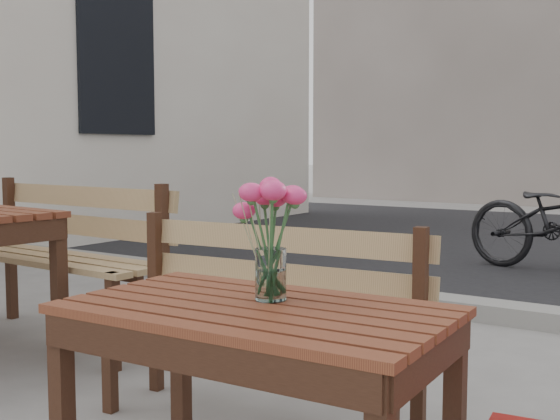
# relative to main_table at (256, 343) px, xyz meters

# --- Properties ---
(street) EXTENTS (30.00, 8.12, 0.12)m
(street) POSITION_rel_main_table_xyz_m (-0.22, 5.00, -0.54)
(street) COLOR black
(street) RESTS_ON ground
(main_table) EXTENTS (1.13, 0.69, 0.68)m
(main_table) POSITION_rel_main_table_xyz_m (0.00, 0.00, 0.00)
(main_table) COLOR #602A19
(main_table) RESTS_ON ground
(main_bench) EXTENTS (1.41, 0.53, 0.86)m
(main_bench) POSITION_rel_main_table_xyz_m (-0.46, 0.72, -0.05)
(main_bench) COLOR #A18253
(main_bench) RESTS_ON ground
(main_vase) EXTENTS (0.20, 0.20, 0.37)m
(main_vase) POSITION_rel_main_table_xyz_m (-0.00, 0.08, 0.34)
(main_vase) COLOR white
(main_vase) RESTS_ON main_table
(second_bench) EXTENTS (1.56, 0.52, 0.96)m
(second_bench) POSITION_rel_main_table_xyz_m (-2.16, 1.12, 0.02)
(second_bench) COLOR #A18253
(second_bench) RESTS_ON ground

